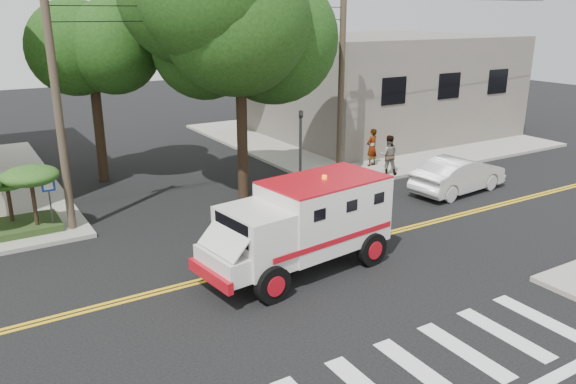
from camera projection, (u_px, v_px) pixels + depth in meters
ground at (294, 257)px, 17.98m from camera, size 100.00×100.00×0.00m
sidewalk_ne at (362, 135)px, 35.63m from camera, size 17.00×17.00×0.15m
building_right at (378, 84)px, 35.84m from camera, size 14.00×12.00×6.00m
utility_pole_left at (57, 106)px, 18.72m from camera, size 0.28×0.28×9.00m
utility_pole_right at (341, 83)px, 24.77m from camera, size 0.28×0.28×9.00m
tree_main at (253, 20)px, 21.80m from camera, size 6.08×5.70×9.85m
tree_left at (100, 55)px, 24.50m from camera, size 4.48×4.20×7.70m
tree_right at (281, 37)px, 33.33m from camera, size 4.80×4.50×8.20m
traffic_signal at (301, 143)px, 23.74m from camera, size 0.15×0.18×3.60m
accessibility_sign at (50, 197)px, 19.52m from camera, size 0.45×0.10×2.02m
palm_planter at (8, 191)px, 19.19m from camera, size 3.52×2.63×2.36m
armored_truck at (304, 221)px, 16.72m from camera, size 6.22×3.03×2.73m
parked_sedan at (458, 175)px, 24.30m from camera, size 4.87×2.12×1.56m
pedestrian_a at (372, 147)px, 27.94m from camera, size 0.76×0.57×1.87m
pedestrian_b at (388, 155)px, 26.40m from camera, size 1.16×1.09×1.89m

